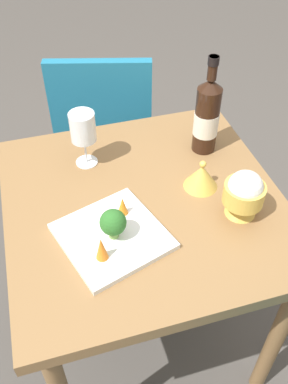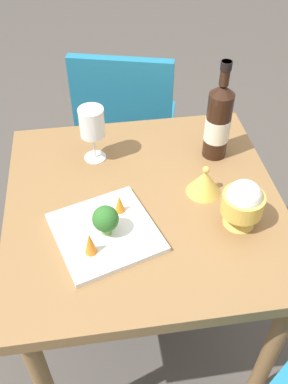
{
  "view_description": "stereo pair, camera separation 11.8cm",
  "coord_description": "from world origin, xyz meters",
  "px_view_note": "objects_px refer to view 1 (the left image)",
  "views": [
    {
      "loc": [
        -0.81,
        0.24,
        1.57
      ],
      "look_at": [
        0.0,
        0.0,
        0.75
      ],
      "focal_mm": 39.56,
      "sensor_mm": 36.0,
      "label": 1
    },
    {
      "loc": [
        -0.84,
        0.12,
        1.57
      ],
      "look_at": [
        0.0,
        0.0,
        0.75
      ],
      "focal_mm": 39.56,
      "sensor_mm": 36.0,
      "label": 2
    }
  ],
  "objects_px": {
    "wine_bottle": "(207,116)",
    "rice_bowl": "(244,193)",
    "wine_glass": "(83,128)",
    "rice_bowl_lid": "(201,176)",
    "carrot_garnish_left": "(101,248)",
    "carrot_garnish_right": "(123,206)",
    "chair_by_wall": "(103,122)",
    "broccoli_floret": "(113,223)",
    "serving_plate": "(112,236)"
  },
  "relations": [
    {
      "from": "wine_bottle",
      "to": "rice_bowl",
      "type": "distance_m",
      "value": 0.3
    },
    {
      "from": "wine_glass",
      "to": "rice_bowl_lid",
      "type": "xyz_separation_m",
      "value": [
        -0.2,
        -0.3,
        -0.09
      ]
    },
    {
      "from": "wine_bottle",
      "to": "carrot_garnish_left",
      "type": "relative_size",
      "value": 4.63
    },
    {
      "from": "carrot_garnish_left",
      "to": "carrot_garnish_right",
      "type": "height_order",
      "value": "carrot_garnish_left"
    },
    {
      "from": "chair_by_wall",
      "to": "broccoli_floret",
      "type": "relative_size",
      "value": 9.91
    },
    {
      "from": "broccoli_floret",
      "to": "carrot_garnish_left",
      "type": "bearing_deg",
      "value": 143.38
    },
    {
      "from": "wine_bottle",
      "to": "carrot_garnish_right",
      "type": "xyz_separation_m",
      "value": [
        -0.22,
        0.32,
        -0.08
      ]
    },
    {
      "from": "wine_bottle",
      "to": "wine_glass",
      "type": "relative_size",
      "value": 1.77
    },
    {
      "from": "wine_bottle",
      "to": "wine_glass",
      "type": "xyz_separation_m",
      "value": [
        0.03,
        0.37,
        0.0
      ]
    },
    {
      "from": "wine_bottle",
      "to": "rice_bowl_lid",
      "type": "xyz_separation_m",
      "value": [
        -0.16,
        0.08,
        -0.09
      ]
    },
    {
      "from": "wine_glass",
      "to": "rice_bowl",
      "type": "height_order",
      "value": "wine_glass"
    },
    {
      "from": "rice_bowl_lid",
      "to": "rice_bowl",
      "type": "bearing_deg",
      "value": -154.01
    },
    {
      "from": "rice_bowl_lid",
      "to": "carrot_garnish_right",
      "type": "relative_size",
      "value": 1.82
    },
    {
      "from": "rice_bowl_lid",
      "to": "wine_glass",
      "type": "bearing_deg",
      "value": 56.41
    },
    {
      "from": "chair_by_wall",
      "to": "broccoli_floret",
      "type": "bearing_deg",
      "value": -84.17
    },
    {
      "from": "chair_by_wall",
      "to": "rice_bowl_lid",
      "type": "bearing_deg",
      "value": -61.59
    },
    {
      "from": "wine_glass",
      "to": "broccoli_floret",
      "type": "height_order",
      "value": "wine_glass"
    },
    {
      "from": "rice_bowl",
      "to": "serving_plate",
      "type": "relative_size",
      "value": 0.45
    },
    {
      "from": "rice_bowl_lid",
      "to": "carrot_garnish_right",
      "type": "xyz_separation_m",
      "value": [
        -0.06,
        0.25,
        0.01
      ]
    },
    {
      "from": "carrot_garnish_right",
      "to": "carrot_garnish_left",
      "type": "bearing_deg",
      "value": 146.82
    },
    {
      "from": "rice_bowl",
      "to": "broccoli_floret",
      "type": "xyz_separation_m",
      "value": [
        0.0,
        0.35,
        -0.01
      ]
    },
    {
      "from": "wine_bottle",
      "to": "rice_bowl",
      "type": "relative_size",
      "value": 2.23
    },
    {
      "from": "chair_by_wall",
      "to": "rice_bowl_lid",
      "type": "height_order",
      "value": "chair_by_wall"
    },
    {
      "from": "serving_plate",
      "to": "broccoli_floret",
      "type": "relative_size",
      "value": 3.66
    },
    {
      "from": "wine_glass",
      "to": "broccoli_floret",
      "type": "bearing_deg",
      "value": -178.31
    },
    {
      "from": "rice_bowl_lid",
      "to": "wine_bottle",
      "type": "bearing_deg",
      "value": -24.6
    },
    {
      "from": "carrot_garnish_right",
      "to": "chair_by_wall",
      "type": "bearing_deg",
      "value": -7.15
    },
    {
      "from": "rice_bowl_lid",
      "to": "carrot_garnish_right",
      "type": "bearing_deg",
      "value": 102.77
    },
    {
      "from": "broccoli_floret",
      "to": "carrot_garnish_left",
      "type": "distance_m",
      "value": 0.07
    },
    {
      "from": "broccoli_floret",
      "to": "wine_glass",
      "type": "bearing_deg",
      "value": 1.69
    },
    {
      "from": "wine_glass",
      "to": "serving_plate",
      "type": "xyz_separation_m",
      "value": [
        -0.32,
        -0.01,
        -0.12
      ]
    },
    {
      "from": "chair_by_wall",
      "to": "broccoli_floret",
      "type": "distance_m",
      "value": 0.85
    },
    {
      "from": "wine_glass",
      "to": "carrot_garnish_left",
      "type": "bearing_deg",
      "value": 175.03
    },
    {
      "from": "serving_plate",
      "to": "carrot_garnish_left",
      "type": "distance_m",
      "value": 0.09
    },
    {
      "from": "wine_glass",
      "to": "serving_plate",
      "type": "height_order",
      "value": "wine_glass"
    },
    {
      "from": "rice_bowl",
      "to": "broccoli_floret",
      "type": "bearing_deg",
      "value": 89.53
    },
    {
      "from": "chair_by_wall",
      "to": "wine_glass",
      "type": "height_order",
      "value": "wine_glass"
    },
    {
      "from": "wine_bottle",
      "to": "carrot_garnish_right",
      "type": "bearing_deg",
      "value": 124.28
    },
    {
      "from": "wine_glass",
      "to": "serving_plate",
      "type": "distance_m",
      "value": 0.34
    },
    {
      "from": "rice_bowl_lid",
      "to": "serving_plate",
      "type": "xyz_separation_m",
      "value": [
        -0.12,
        0.29,
        -0.03
      ]
    },
    {
      "from": "rice_bowl_lid",
      "to": "serving_plate",
      "type": "height_order",
      "value": "rice_bowl_lid"
    },
    {
      "from": "carrot_garnish_right",
      "to": "wine_glass",
      "type": "bearing_deg",
      "value": 11.42
    },
    {
      "from": "wine_bottle",
      "to": "carrot_garnish_right",
      "type": "distance_m",
      "value": 0.4
    },
    {
      "from": "chair_by_wall",
      "to": "rice_bowl_lid",
      "type": "xyz_separation_m",
      "value": [
        -0.67,
        -0.16,
        0.23
      ]
    },
    {
      "from": "broccoli_floret",
      "to": "carrot_garnish_left",
      "type": "height_order",
      "value": "broccoli_floret"
    },
    {
      "from": "chair_by_wall",
      "to": "wine_bottle",
      "type": "height_order",
      "value": "wine_bottle"
    },
    {
      "from": "wine_bottle",
      "to": "broccoli_floret",
      "type": "distance_m",
      "value": 0.47
    },
    {
      "from": "wine_bottle",
      "to": "rice_bowl_lid",
      "type": "relative_size",
      "value": 3.16
    },
    {
      "from": "carrot_garnish_right",
      "to": "broccoli_floret",
      "type": "bearing_deg",
      "value": 149.8
    },
    {
      "from": "wine_glass",
      "to": "carrot_garnish_left",
      "type": "distance_m",
      "value": 0.39
    }
  ]
}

